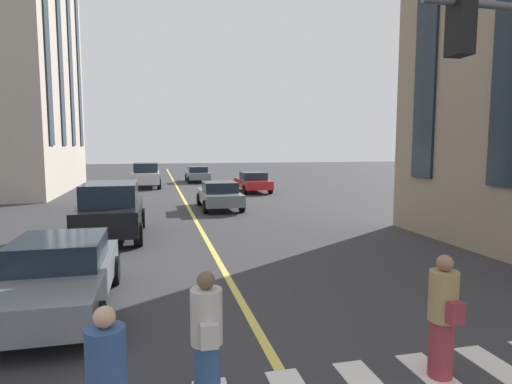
{
  "coord_description": "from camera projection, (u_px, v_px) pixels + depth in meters",
  "views": [
    {
      "loc": [
        -0.74,
        1.63,
        3.1
      ],
      "look_at": [
        9.83,
        -0.89,
        1.94
      ],
      "focal_mm": 29.9,
      "sensor_mm": 36.0,
      "label": 1
    }
  ],
  "objects": [
    {
      "name": "lane_centre_line",
      "position": [
        190.0,
        210.0,
        20.77
      ],
      "size": [
        80.0,
        0.16,
        0.01
      ],
      "color": "#D8C64C",
      "rests_on": "ground_plane"
    },
    {
      "name": "car_grey_oncoming",
      "position": [
        59.0,
        275.0,
        8.02
      ],
      "size": [
        4.4,
        1.95,
        1.37
      ],
      "color": "slate",
      "rests_on": "ground_plane"
    },
    {
      "name": "car_grey_near",
      "position": [
        198.0,
        174.0,
        37.47
      ],
      "size": [
        4.4,
        1.95,
        1.37
      ],
      "color": "slate",
      "rests_on": "ground_plane"
    },
    {
      "name": "car_grey_parked_b",
      "position": [
        219.0,
        195.0,
        21.31
      ],
      "size": [
        4.4,
        1.95,
        1.37
      ],
      "color": "slate",
      "rests_on": "ground_plane"
    },
    {
      "name": "car_red_parked_a",
      "position": [
        253.0,
        182.0,
        29.21
      ],
      "size": [
        4.4,
        1.95,
        1.37
      ],
      "color": "#B21E1E",
      "rests_on": "ground_plane"
    },
    {
      "name": "car_black_trailing",
      "position": [
        111.0,
        209.0,
        14.52
      ],
      "size": [
        4.7,
        2.14,
        1.88
      ],
      "color": "black",
      "rests_on": "ground_plane"
    },
    {
      "name": "car_silver_far",
      "position": [
        146.0,
        175.0,
        32.31
      ],
      "size": [
        4.7,
        2.14,
        1.88
      ],
      "color": "#B7BABF",
      "rests_on": "ground_plane"
    },
    {
      "name": "pedestrian_near",
      "position": [
        443.0,
        317.0,
        5.67
      ],
      "size": [
        0.5,
        0.38,
        1.69
      ],
      "color": "maroon",
      "rests_on": "ground_plane"
    },
    {
      "name": "pedestrian_far",
      "position": [
        207.0,
        339.0,
        5.05
      ],
      "size": [
        0.5,
        0.38,
        1.65
      ],
      "color": "#2D4C7F",
      "rests_on": "ground_plane"
    }
  ]
}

